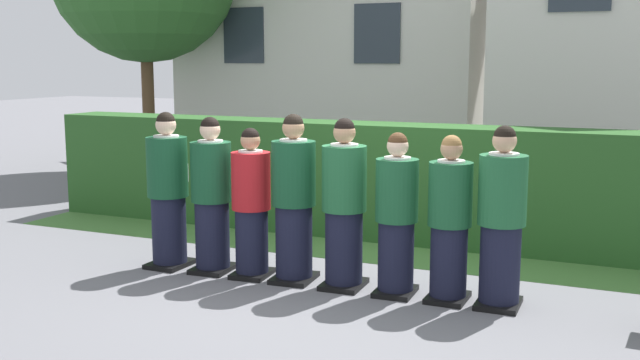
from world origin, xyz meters
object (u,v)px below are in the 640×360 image
student_front_row_4 (344,208)px  student_front_row_5 (396,218)px  student_in_red_blazer (251,207)px  student_front_row_7 (501,222)px  student_front_row_1 (212,199)px  student_front_row_3 (294,202)px  student_front_row_0 (168,194)px  student_front_row_6 (449,223)px

student_front_row_4 → student_front_row_5: 0.54m
student_in_red_blazer → student_front_row_4: student_front_row_4 is taller
student_front_row_7 → student_front_row_1: bearing=-179.0°
student_front_row_3 → student_front_row_5: (1.08, -0.01, -0.07)m
student_front_row_0 → student_front_row_1: 0.53m
student_front_row_0 → student_front_row_5: bearing=1.0°
student_in_red_blazer → student_front_row_5: (1.54, 0.02, 0.01)m
student_front_row_5 → student_front_row_6: (0.50, 0.01, -0.00)m
student_front_row_3 → student_front_row_0: bearing=-177.9°
student_front_row_4 → student_front_row_6: 1.04m
student_front_row_7 → student_front_row_0: bearing=-178.8°
student_front_row_0 → student_front_row_6: bearing=1.0°
student_front_row_3 → student_front_row_5: 1.08m
student_front_row_0 → student_front_row_7: student_front_row_0 is taller
student_front_row_1 → student_front_row_6: size_ratio=1.06×
student_front_row_1 → student_front_row_4: size_ratio=0.98×
student_front_row_0 → student_front_row_1: bearing=2.8°
student_front_row_5 → student_front_row_6: student_front_row_5 is taller
student_front_row_4 → student_front_row_7: student_front_row_4 is taller
student_front_row_4 → student_in_red_blazer: bearing=-178.0°
student_front_row_1 → student_front_row_4: bearing=1.2°
student_front_row_3 → student_front_row_6: size_ratio=1.09×
student_front_row_0 → student_front_row_7: 3.52m
student_front_row_4 → student_front_row_5: (0.54, -0.01, -0.06)m
student_front_row_0 → student_in_red_blazer: bearing=1.4°
student_front_row_1 → student_front_row_0: bearing=-177.2°
student_front_row_4 → student_front_row_7: (1.51, 0.02, -0.01)m
student_front_row_0 → student_front_row_7: bearing=1.2°
student_front_row_0 → student_front_row_3: (1.46, 0.05, 0.01)m
student_in_red_blazer → student_front_row_6: bearing=0.8°
student_front_row_4 → student_front_row_1: bearing=-178.8°
student_in_red_blazer → student_front_row_7: size_ratio=0.93×
student_front_row_3 → student_in_red_blazer: bearing=-176.2°
student_front_row_7 → student_front_row_4: bearing=-179.3°
student_front_row_3 → student_front_row_7: student_front_row_3 is taller
student_in_red_blazer → student_front_row_6: (2.05, 0.03, 0.00)m
student_front_row_0 → student_front_row_5: 2.55m
student_front_row_1 → student_front_row_4: 1.48m
student_front_row_0 → student_front_row_6: (3.05, 0.05, -0.06)m
student_front_row_0 → student_in_red_blazer: (1.00, 0.02, -0.07)m
student_front_row_4 → student_front_row_6: size_ratio=1.08×
student_front_row_5 → student_front_row_0: bearing=-179.0°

